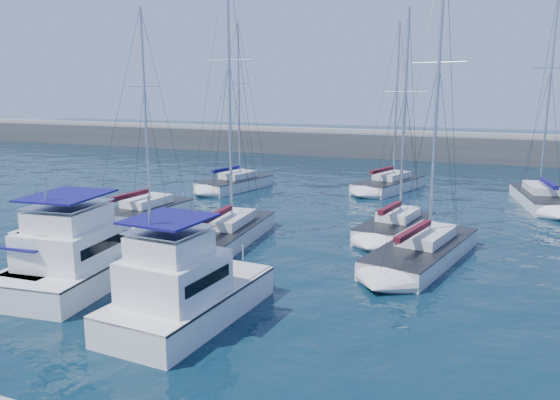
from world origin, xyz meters
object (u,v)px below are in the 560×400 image
at_px(motor_yacht_stbd_inner, 184,293).
at_px(sailboat_mid_d, 423,251).
at_px(motor_yacht_port_outer, 64,262).
at_px(sailboat_back_b, 389,184).
at_px(sailboat_mid_c, 396,227).
at_px(sailboat_back_c, 542,198).
at_px(motor_yacht_port_inner, 85,257).
at_px(sailboat_mid_a, 143,213).
at_px(sailboat_mid_b, 226,233).
at_px(sailboat_back_a, 235,183).

xyz_separation_m(motor_yacht_stbd_inner, sailboat_mid_d, (7.48, 11.19, -0.61)).
height_order(motor_yacht_port_outer, sailboat_back_b, sailboat_back_b).
bearing_deg(sailboat_mid_d, sailboat_back_b, 118.14).
distance_m(sailboat_mid_c, sailboat_back_c, 15.81).
distance_m(motor_yacht_port_inner, sailboat_mid_d, 16.85).
height_order(sailboat_mid_a, sailboat_mid_b, sailboat_mid_b).
height_order(motor_yacht_port_inner, sailboat_mid_c, sailboat_mid_c).
relative_size(sailboat_mid_a, sailboat_mid_c, 1.04).
xyz_separation_m(motor_yacht_stbd_inner, sailboat_back_c, (14.09, 28.78, -0.60)).
distance_m(motor_yacht_port_inner, motor_yacht_stbd_inner, 7.10).
bearing_deg(sailboat_back_a, motor_yacht_port_inner, -67.14).
distance_m(sailboat_mid_d, sailboat_back_c, 18.79).
xyz_separation_m(motor_yacht_stbd_inner, sailboat_mid_c, (5.27, 15.66, -0.61)).
bearing_deg(motor_yacht_port_outer, sailboat_mid_a, 106.59).
bearing_deg(motor_yacht_stbd_inner, sailboat_mid_c, 75.35).
height_order(motor_yacht_port_inner, sailboat_back_c, sailboat_back_c).
xyz_separation_m(motor_yacht_port_inner, sailboat_mid_b, (3.08, 8.28, -0.60)).
relative_size(motor_yacht_port_outer, sailboat_mid_c, 0.48).
height_order(motor_yacht_port_outer, sailboat_back_a, sailboat_back_a).
height_order(motor_yacht_stbd_inner, sailboat_back_c, sailboat_back_c).
bearing_deg(motor_yacht_stbd_inner, sailboat_mid_d, 60.17).
relative_size(motor_yacht_port_outer, sailboat_mid_b, 0.40).
distance_m(motor_yacht_stbd_inner, sailboat_mid_c, 16.54).
bearing_deg(sailboat_mid_b, sailboat_back_b, 69.68).
relative_size(motor_yacht_stbd_inner, sailboat_mid_c, 0.57).
relative_size(motor_yacht_stbd_inner, sailboat_back_b, 0.53).
height_order(motor_yacht_stbd_inner, sailboat_back_a, sailboat_back_a).
distance_m(motor_yacht_port_outer, sailboat_mid_b, 9.59).
bearing_deg(sailboat_mid_a, sailboat_back_a, 92.46).
bearing_deg(sailboat_mid_a, motor_yacht_port_inner, -61.67).
bearing_deg(sailboat_mid_d, sailboat_mid_b, -164.08).
relative_size(motor_yacht_port_inner, sailboat_back_b, 0.68).
bearing_deg(sailboat_mid_c, motor_yacht_port_inner, -122.46).
bearing_deg(sailboat_mid_d, sailboat_back_c, 81.61).
xyz_separation_m(sailboat_mid_d, sailboat_back_b, (-5.52, 19.36, -0.00)).
bearing_deg(sailboat_mid_a, motor_yacht_port_outer, -65.95).
bearing_deg(motor_yacht_port_outer, sailboat_mid_d, 29.99).
bearing_deg(sailboat_back_c, sailboat_mid_d, -121.04).
xyz_separation_m(motor_yacht_port_outer, sailboat_mid_b, (3.86, 8.77, -0.41)).
xyz_separation_m(sailboat_back_a, sailboat_back_b, (12.81, 4.64, -0.01)).
bearing_deg(sailboat_back_b, motor_yacht_port_outer, -90.97).
distance_m(sailboat_mid_c, sailboat_back_b, 15.25).
bearing_deg(sailboat_mid_a, motor_yacht_stbd_inner, -43.81).
height_order(motor_yacht_port_inner, sailboat_mid_d, sailboat_mid_d).
bearing_deg(sailboat_mid_d, sailboat_back_a, 153.47).
xyz_separation_m(sailboat_mid_b, sailboat_back_c, (17.76, 18.31, 0.00)).
xyz_separation_m(sailboat_mid_c, sailboat_back_b, (-3.31, 14.88, -0.01)).
height_order(sailboat_mid_c, sailboat_back_a, sailboat_back_a).
bearing_deg(motor_yacht_port_inner, sailboat_mid_c, 41.98).
bearing_deg(sailboat_mid_a, sailboat_mid_b, -13.89).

